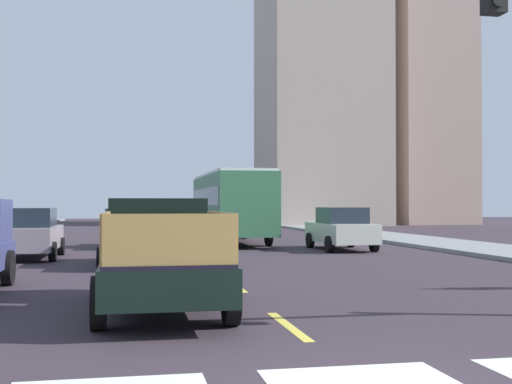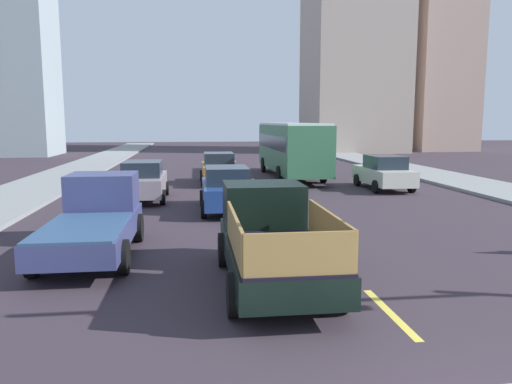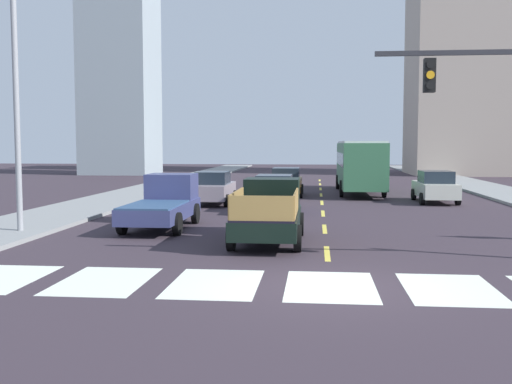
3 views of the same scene
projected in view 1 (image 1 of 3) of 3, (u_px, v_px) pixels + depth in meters
The scene contains 17 objects.
sidewalk_right at pixel (486, 249), 25.90m from camera, with size 3.89×110.00×0.15m, color gray.
lane_dash_0 at pixel (288, 326), 9.96m from camera, with size 0.16×2.40×0.01m, color #DECA4A.
lane_dash_1 at pixel (236, 286), 14.87m from camera, with size 0.16×2.40×0.01m, color #DECA4A.
lane_dash_2 at pixel (209, 265), 19.78m from camera, with size 0.16×2.40×0.01m, color #DECA4A.
lane_dash_3 at pixel (193, 253), 24.69m from camera, with size 0.16×2.40×0.01m, color #DECA4A.
lane_dash_4 at pixel (182, 245), 29.59m from camera, with size 0.16×2.40×0.01m, color #DECA4A.
lane_dash_5 at pixel (174, 239), 34.50m from camera, with size 0.16×2.40×0.01m, color #DECA4A.
lane_dash_6 at pixel (169, 235), 39.41m from camera, with size 0.16×2.40×0.01m, color #DECA4A.
lane_dash_7 at pixel (164, 231), 44.31m from camera, with size 0.16×2.40×0.01m, color #DECA4A.
pickup_stakebed at pixel (160, 255), 11.77m from camera, with size 2.18×5.20×1.96m.
city_bus at pixel (230, 202), 31.62m from camera, with size 2.72×10.80×3.32m.
sedan_near_left at pixel (133, 237), 19.91m from camera, with size 2.02×4.40×1.72m.
sedan_mid at pixel (30, 233), 22.29m from camera, with size 2.02×4.40×1.72m.
sedan_near_right at pixel (134, 227), 28.28m from camera, with size 2.02×4.40×1.72m.
sedan_far at pixel (341, 229), 26.54m from camera, with size 2.02×4.40×1.72m.
block_mid_left at pixel (320, 33), 59.26m from camera, with size 10.22×10.05×34.63m, color #A99A8B.
block_mid_right at pixel (426, 35), 62.31m from camera, with size 7.02×7.78×35.77m, color tan.
Camera 1 is at (-2.40, -5.72, 1.85)m, focal length 46.12 mm.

